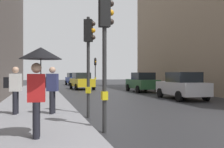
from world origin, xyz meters
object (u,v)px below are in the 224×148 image
at_px(traffic_light_near_right, 89,48).
at_px(car_yellow_taxi, 82,81).
at_px(pedestrian_with_grey_backpack, 51,87).
at_px(car_blue_van, 74,79).
at_px(traffic_light_far_median, 95,67).
at_px(pedestrian_with_umbrella, 39,67).
at_px(traffic_light_near_left, 105,37).
at_px(pedestrian_with_black_backpack, 14,87).
at_px(car_silver_hatchback, 182,86).
at_px(car_green_estate, 142,82).

distance_m(traffic_light_near_right, car_yellow_taxi, 17.42).
xyz_separation_m(car_yellow_taxi, pedestrian_with_grey_backpack, (-3.80, -16.80, 0.29)).
height_order(traffic_light_near_right, car_blue_van, traffic_light_near_right).
height_order(traffic_light_far_median, pedestrian_with_grey_backpack, traffic_light_far_median).
distance_m(traffic_light_far_median, car_blue_van, 6.20).
relative_size(car_blue_van, pedestrian_with_umbrella, 2.02).
xyz_separation_m(traffic_light_near_left, pedestrian_with_umbrella, (-1.79, -0.73, -0.87)).
xyz_separation_m(car_blue_van, car_yellow_taxi, (-0.41, -9.81, 0.00)).
bearing_deg(traffic_light_near_right, pedestrian_with_black_backpack, 167.29).
height_order(pedestrian_with_umbrella, pedestrian_with_grey_backpack, pedestrian_with_umbrella).
relative_size(car_silver_hatchback, pedestrian_with_grey_backpack, 2.41).
height_order(traffic_light_near_left, car_blue_van, traffic_light_near_left).
xyz_separation_m(car_blue_van, pedestrian_with_grey_backpack, (-4.22, -26.62, 0.29)).
bearing_deg(car_yellow_taxi, pedestrian_with_grey_backpack, -102.75).
height_order(car_yellow_taxi, pedestrian_with_umbrella, pedestrian_with_umbrella).
bearing_deg(pedestrian_with_grey_backpack, car_silver_hatchback, 29.24).
bearing_deg(pedestrian_with_umbrella, traffic_light_far_median, 75.04).
height_order(traffic_light_near_right, pedestrian_with_umbrella, traffic_light_near_right).
height_order(traffic_light_near_left, traffic_light_near_right, traffic_light_near_left).
relative_size(car_yellow_taxi, pedestrian_with_umbrella, 2.02).
xyz_separation_m(traffic_light_near_right, car_green_estate, (7.20, 12.08, -1.76)).
bearing_deg(traffic_light_near_left, pedestrian_with_umbrella, -157.85).
height_order(traffic_light_near_right, car_yellow_taxi, traffic_light_near_right).
distance_m(traffic_light_near_left, traffic_light_near_right, 2.52).
height_order(car_silver_hatchback, pedestrian_with_grey_backpack, pedestrian_with_grey_backpack).
bearing_deg(car_silver_hatchback, pedestrian_with_black_backpack, -155.43).
distance_m(traffic_light_near_left, car_green_estate, 16.38).
bearing_deg(pedestrian_with_umbrella, car_green_estate, 59.60).
distance_m(car_silver_hatchback, pedestrian_with_umbrella, 12.19).
bearing_deg(traffic_light_near_right, car_blue_van, 83.99).
bearing_deg(car_blue_van, pedestrian_with_black_backpack, -101.88).
bearing_deg(traffic_light_far_median, pedestrian_with_grey_backpack, -106.35).
relative_size(traffic_light_near_right, car_green_estate, 0.90).
bearing_deg(car_silver_hatchback, pedestrian_with_grey_backpack, -150.76).
bearing_deg(traffic_light_near_left, pedestrian_with_grey_backpack, 115.66).
relative_size(traffic_light_near_left, traffic_light_far_median, 1.08).
xyz_separation_m(traffic_light_far_median, car_yellow_taxi, (-2.35, -4.15, -1.64)).
height_order(traffic_light_far_median, pedestrian_with_umbrella, traffic_light_far_median).
distance_m(car_blue_van, car_yellow_taxi, 9.82).
height_order(traffic_light_near_left, traffic_light_far_median, traffic_light_near_left).
bearing_deg(pedestrian_with_grey_backpack, pedestrian_with_black_backpack, 169.06).
height_order(traffic_light_far_median, car_silver_hatchback, traffic_light_far_median).
distance_m(traffic_light_far_median, pedestrian_with_black_backpack, 22.05).
bearing_deg(pedestrian_with_black_backpack, pedestrian_with_grey_backpack, -10.94).
relative_size(traffic_light_near_left, pedestrian_with_black_backpack, 2.22).
relative_size(traffic_light_far_median, pedestrian_with_black_backpack, 2.06).
bearing_deg(car_blue_van, pedestrian_with_umbrella, -98.71).
xyz_separation_m(traffic_light_near_left, car_blue_van, (2.84, 29.48, -1.83)).
relative_size(traffic_light_near_right, pedestrian_with_black_backpack, 2.16).
bearing_deg(traffic_light_far_median, car_yellow_taxi, -119.49).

